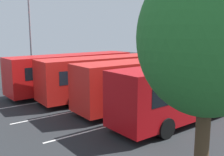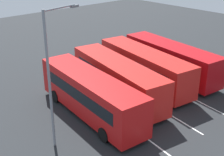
{
  "view_description": "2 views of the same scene",
  "coord_description": "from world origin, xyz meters",
  "px_view_note": "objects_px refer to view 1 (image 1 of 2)",
  "views": [
    {
      "loc": [
        -12.92,
        -12.26,
        4.88
      ],
      "look_at": [
        0.62,
        1.37,
        1.49
      ],
      "focal_mm": 41.82,
      "sensor_mm": 36.0,
      "label": 1
    },
    {
      "loc": [
        -16.11,
        16.97,
        11.47
      ],
      "look_at": [
        1.28,
        1.37,
        1.38
      ],
      "focal_mm": 49.29,
      "sensor_mm": 36.0,
      "label": 2
    }
  ],
  "objects_px": {
    "bus_center_left": "(149,81)",
    "bus_center_right": "(108,75)",
    "bus_far_right": "(73,71)",
    "bus_far_left": "(191,89)",
    "depot_tree": "(209,38)",
    "street_lamp": "(32,32)",
    "pedestrian": "(181,78)"
  },
  "relations": [
    {
      "from": "bus_center_right",
      "to": "street_lamp",
      "type": "height_order",
      "value": "street_lamp"
    },
    {
      "from": "bus_center_left",
      "to": "bus_far_right",
      "type": "bearing_deg",
      "value": 108.1
    },
    {
      "from": "bus_far_left",
      "to": "bus_center_right",
      "type": "distance_m",
      "value": 6.77
    },
    {
      "from": "bus_far_left",
      "to": "bus_far_right",
      "type": "height_order",
      "value": "same"
    },
    {
      "from": "bus_far_right",
      "to": "bus_center_left",
      "type": "bearing_deg",
      "value": -75.33
    },
    {
      "from": "bus_center_left",
      "to": "street_lamp",
      "type": "height_order",
      "value": "street_lamp"
    },
    {
      "from": "bus_far_left",
      "to": "bus_center_left",
      "type": "height_order",
      "value": "same"
    },
    {
      "from": "street_lamp",
      "to": "bus_far_left",
      "type": "bearing_deg",
      "value": -2.5
    },
    {
      "from": "bus_center_left",
      "to": "street_lamp",
      "type": "relative_size",
      "value": 1.27
    },
    {
      "from": "bus_center_left",
      "to": "bus_center_right",
      "type": "relative_size",
      "value": 1.0
    },
    {
      "from": "pedestrian",
      "to": "depot_tree",
      "type": "relative_size",
      "value": 0.24
    },
    {
      "from": "bus_center_left",
      "to": "depot_tree",
      "type": "distance_m",
      "value": 9.84
    },
    {
      "from": "pedestrian",
      "to": "depot_tree",
      "type": "height_order",
      "value": "depot_tree"
    },
    {
      "from": "bus_center_left",
      "to": "street_lamp",
      "type": "xyz_separation_m",
      "value": [
        -2.52,
        10.67,
        3.14
      ]
    },
    {
      "from": "bus_center_right",
      "to": "pedestrian",
      "type": "xyz_separation_m",
      "value": [
        6.52,
        -2.29,
        -0.72
      ]
    },
    {
      "from": "pedestrian",
      "to": "depot_tree",
      "type": "distance_m",
      "value": 15.42
    },
    {
      "from": "bus_far_right",
      "to": "bus_center_right",
      "type": "bearing_deg",
      "value": -71.37
    },
    {
      "from": "bus_far_right",
      "to": "street_lamp",
      "type": "height_order",
      "value": "street_lamp"
    },
    {
      "from": "bus_far_right",
      "to": "pedestrian",
      "type": "xyz_separation_m",
      "value": [
        7.29,
        -5.65,
        -0.72
      ]
    },
    {
      "from": "street_lamp",
      "to": "depot_tree",
      "type": "xyz_separation_m",
      "value": [
        -3.83,
        -17.56,
        -0.14
      ]
    },
    {
      "from": "bus_far_left",
      "to": "street_lamp",
      "type": "height_order",
      "value": "street_lamp"
    },
    {
      "from": "pedestrian",
      "to": "bus_center_left",
      "type": "bearing_deg",
      "value": -17.44
    },
    {
      "from": "bus_center_left",
      "to": "pedestrian",
      "type": "bearing_deg",
      "value": 20.51
    },
    {
      "from": "bus_center_right",
      "to": "street_lamp",
      "type": "bearing_deg",
      "value": 117.18
    },
    {
      "from": "bus_far_left",
      "to": "depot_tree",
      "type": "relative_size",
      "value": 1.52
    },
    {
      "from": "pedestrian",
      "to": "bus_center_right",
      "type": "bearing_deg",
      "value": -48.25
    },
    {
      "from": "bus_far_left",
      "to": "bus_center_left",
      "type": "xyz_separation_m",
      "value": [
        0.33,
        3.23,
        0.0
      ]
    },
    {
      "from": "bus_center_right",
      "to": "depot_tree",
      "type": "bearing_deg",
      "value": -110.03
    },
    {
      "from": "bus_center_right",
      "to": "street_lamp",
      "type": "distance_m",
      "value": 8.09
    },
    {
      "from": "bus_far_left",
      "to": "bus_center_right",
      "type": "relative_size",
      "value": 1.0
    },
    {
      "from": "bus_far_left",
      "to": "depot_tree",
      "type": "distance_m",
      "value": 7.67
    },
    {
      "from": "bus_center_left",
      "to": "bus_center_right",
      "type": "height_order",
      "value": "same"
    }
  ]
}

